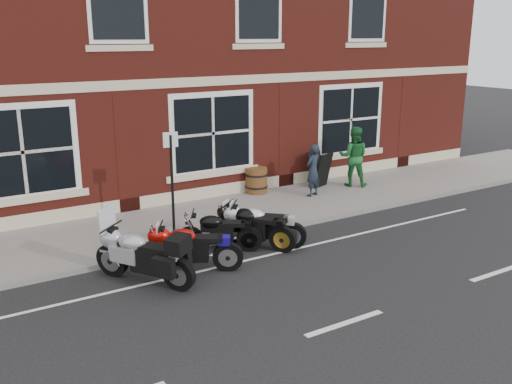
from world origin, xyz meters
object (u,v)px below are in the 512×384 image
(moto_sport_silver, at_px, (260,224))
(moto_naked_black, at_px, (218,230))
(pedestrian_left, at_px, (313,170))
(moto_touring_silver, at_px, (142,253))
(barrel_planter, at_px, (256,180))
(moto_sport_black, at_px, (253,225))
(parking_sign, at_px, (172,177))
(a_board_sign, at_px, (320,169))
(pedestrian_right, at_px, (354,156))
(moto_sport_red, at_px, (191,246))

(moto_sport_silver, bearing_deg, moto_naked_black, 119.39)
(pedestrian_left, bearing_deg, moto_touring_silver, 3.72)
(moto_naked_black, height_order, barrel_planter, barrel_planter)
(moto_sport_black, distance_m, pedestrian_left, 4.19)
(moto_sport_black, xyz_separation_m, parking_sign, (-1.30, 1.38, 0.99))
(moto_sport_black, bearing_deg, moto_naked_black, 132.52)
(a_board_sign, xyz_separation_m, barrel_planter, (-2.04, 0.39, -0.16))
(moto_sport_black, relative_size, pedestrian_right, 0.95)
(moto_sport_red, xyz_separation_m, moto_sport_black, (1.75, 0.48, -0.00))
(moto_touring_silver, distance_m, barrel_planter, 6.41)
(pedestrian_left, relative_size, a_board_sign, 1.40)
(moto_sport_red, bearing_deg, moto_touring_silver, 123.14)
(moto_sport_red, xyz_separation_m, pedestrian_right, (6.95, 3.08, 0.51))
(moto_sport_silver, height_order, parking_sign, parking_sign)
(moto_sport_black, xyz_separation_m, moto_sport_silver, (0.18, -0.03, 0.00))
(moto_sport_red, distance_m, pedestrian_right, 7.62)
(moto_sport_red, relative_size, a_board_sign, 1.67)
(moto_sport_silver, distance_m, parking_sign, 2.27)
(moto_touring_silver, distance_m, moto_naked_black, 2.12)
(pedestrian_left, relative_size, barrel_planter, 2.01)
(pedestrian_left, bearing_deg, parking_sign, -9.28)
(moto_naked_black, bearing_deg, pedestrian_right, -35.77)
(moto_sport_black, bearing_deg, barrel_planter, 23.36)
(pedestrian_left, xyz_separation_m, barrel_planter, (-1.20, 1.13, -0.38))
(pedestrian_left, xyz_separation_m, pedestrian_right, (1.75, 0.26, 0.16))
(pedestrian_right, distance_m, a_board_sign, 1.10)
(moto_sport_black, bearing_deg, a_board_sign, 2.03)
(moto_sport_silver, distance_m, moto_naked_black, 0.98)
(moto_touring_silver, distance_m, moto_sport_red, 1.04)
(moto_sport_black, bearing_deg, pedestrian_right, -7.12)
(moto_touring_silver, height_order, pedestrian_left, pedestrian_left)
(moto_sport_silver, xyz_separation_m, pedestrian_right, (5.03, 2.64, 0.51))
(moto_sport_red, distance_m, moto_sport_silver, 1.97)
(moto_naked_black, distance_m, a_board_sign, 5.84)
(moto_touring_silver, distance_m, moto_sport_silver, 2.99)
(moto_touring_silver, relative_size, moto_sport_silver, 1.24)
(moto_sport_red, height_order, parking_sign, parking_sign)
(pedestrian_left, bearing_deg, a_board_sign, -159.13)
(pedestrian_right, xyz_separation_m, parking_sign, (-6.50, -1.23, 0.48))
(parking_sign, bearing_deg, barrel_planter, 37.95)
(moto_sport_black, xyz_separation_m, moto_naked_black, (-0.78, 0.19, -0.04))
(moto_sport_silver, height_order, moto_naked_black, moto_sport_silver)
(parking_sign, bearing_deg, pedestrian_right, 18.04)
(moto_sport_red, bearing_deg, moto_sport_silver, -44.96)
(moto_touring_silver, distance_m, pedestrian_right, 8.58)
(a_board_sign, xyz_separation_m, parking_sign, (-5.59, -1.71, 0.86))
(moto_sport_silver, xyz_separation_m, barrel_planter, (2.08, 3.51, -0.03))
(barrel_planter, bearing_deg, moto_sport_red, -135.31)
(pedestrian_left, bearing_deg, moto_naked_black, 6.21)
(moto_sport_black, distance_m, parking_sign, 2.14)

